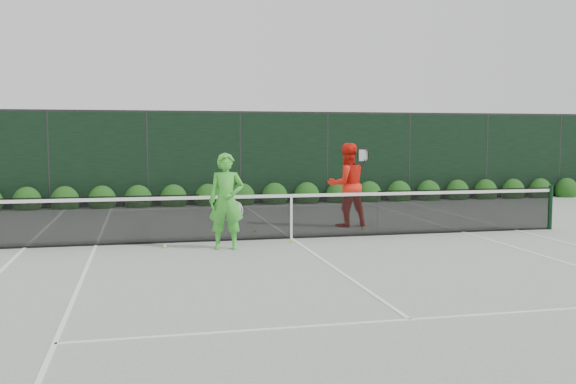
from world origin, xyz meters
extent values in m
plane|color=gray|center=(0.00, 0.00, 0.00)|extent=(80.00, 80.00, 0.00)
cylinder|color=black|center=(6.40, 0.00, 0.54)|extent=(0.10, 0.10, 1.07)
cube|color=black|center=(-4.20, 0.00, 0.51)|extent=(4.40, 0.01, 1.02)
cube|color=black|center=(0.00, 0.00, 0.48)|extent=(4.00, 0.01, 0.96)
cube|color=black|center=(4.20, 0.00, 0.51)|extent=(4.40, 0.01, 1.02)
cube|color=white|center=(0.00, 0.00, 0.94)|extent=(12.80, 0.03, 0.07)
cube|color=black|center=(0.00, 0.00, 0.02)|extent=(12.80, 0.02, 0.04)
cube|color=white|center=(0.00, 0.00, 0.46)|extent=(0.05, 0.03, 0.91)
imported|color=green|center=(-1.54, -0.95, 0.95)|extent=(0.77, 0.57, 1.91)
torus|color=beige|center=(-1.34, -0.85, 0.75)|extent=(0.30, 0.06, 0.30)
cylinder|color=black|center=(-1.34, -0.85, 0.51)|extent=(0.10, 0.03, 0.30)
imported|color=red|center=(1.78, 1.58, 1.03)|extent=(1.10, 0.91, 2.07)
torus|color=black|center=(2.13, 1.38, 1.77)|extent=(0.30, 0.07, 0.30)
cylinder|color=black|center=(2.13, 1.38, 1.53)|extent=(0.10, 0.03, 0.30)
cube|color=white|center=(-5.49, 0.00, 0.01)|extent=(0.06, 23.77, 0.01)
cube|color=white|center=(5.49, 0.00, 0.01)|extent=(0.06, 23.77, 0.01)
cube|color=white|center=(-4.12, 0.00, 0.01)|extent=(0.06, 23.77, 0.01)
cube|color=white|center=(4.12, 0.00, 0.01)|extent=(0.06, 23.77, 0.01)
cube|color=white|center=(0.00, 11.88, 0.01)|extent=(11.03, 0.06, 0.01)
cube|color=white|center=(0.00, 6.40, 0.01)|extent=(8.23, 0.06, 0.01)
cube|color=white|center=(0.00, -6.40, 0.01)|extent=(8.23, 0.06, 0.01)
cube|color=white|center=(0.00, 0.00, 0.01)|extent=(0.06, 12.80, 0.01)
cube|color=black|center=(0.00, 7.50, 1.50)|extent=(32.00, 0.06, 3.00)
cube|color=#262826|center=(0.00, 7.50, 3.03)|extent=(32.00, 0.06, 0.06)
cylinder|color=#262826|center=(-6.00, 7.50, 1.50)|extent=(0.08, 0.08, 3.00)
cylinder|color=#262826|center=(-3.00, 7.50, 1.50)|extent=(0.08, 0.08, 3.00)
cylinder|color=#262826|center=(0.00, 7.50, 1.50)|extent=(0.08, 0.08, 3.00)
cylinder|color=#262826|center=(3.00, 7.50, 1.50)|extent=(0.08, 0.08, 3.00)
cylinder|color=#262826|center=(6.00, 7.50, 1.50)|extent=(0.08, 0.08, 3.00)
cylinder|color=#262826|center=(9.00, 7.50, 1.50)|extent=(0.08, 0.08, 3.00)
cylinder|color=#262826|center=(12.00, 7.50, 1.50)|extent=(0.08, 0.08, 3.00)
ellipsoid|color=#10360E|center=(-6.60, 7.15, 0.23)|extent=(0.86, 0.65, 0.94)
ellipsoid|color=#10360E|center=(-5.50, 7.15, 0.23)|extent=(0.86, 0.65, 0.94)
ellipsoid|color=#10360E|center=(-4.40, 7.15, 0.23)|extent=(0.86, 0.65, 0.94)
ellipsoid|color=#10360E|center=(-3.30, 7.15, 0.23)|extent=(0.86, 0.65, 0.94)
ellipsoid|color=#10360E|center=(-2.20, 7.15, 0.23)|extent=(0.86, 0.65, 0.94)
ellipsoid|color=#10360E|center=(-1.10, 7.15, 0.23)|extent=(0.86, 0.65, 0.94)
ellipsoid|color=#10360E|center=(0.00, 7.15, 0.23)|extent=(0.86, 0.65, 0.94)
ellipsoid|color=#10360E|center=(1.10, 7.15, 0.23)|extent=(0.86, 0.65, 0.94)
ellipsoid|color=#10360E|center=(2.20, 7.15, 0.23)|extent=(0.86, 0.65, 0.94)
ellipsoid|color=#10360E|center=(3.30, 7.15, 0.23)|extent=(0.86, 0.65, 0.94)
ellipsoid|color=#10360E|center=(4.40, 7.15, 0.23)|extent=(0.86, 0.65, 0.94)
ellipsoid|color=#10360E|center=(5.50, 7.15, 0.23)|extent=(0.86, 0.65, 0.94)
ellipsoid|color=#10360E|center=(6.60, 7.15, 0.23)|extent=(0.86, 0.65, 0.94)
ellipsoid|color=#10360E|center=(7.70, 7.15, 0.23)|extent=(0.86, 0.65, 0.94)
ellipsoid|color=#10360E|center=(8.80, 7.15, 0.23)|extent=(0.86, 0.65, 0.94)
ellipsoid|color=#10360E|center=(9.90, 7.15, 0.23)|extent=(0.86, 0.65, 0.94)
ellipsoid|color=#10360E|center=(11.00, 7.15, 0.23)|extent=(0.86, 0.65, 0.94)
ellipsoid|color=#10360E|center=(12.10, 7.15, 0.23)|extent=(0.86, 0.65, 0.94)
sphere|color=#C2EF35|center=(1.97, 0.94, 0.03)|extent=(0.07, 0.07, 0.07)
sphere|color=#C2EF35|center=(-0.62, 1.10, 0.03)|extent=(0.07, 0.07, 0.07)
sphere|color=#C2EF35|center=(-0.10, -0.48, 0.03)|extent=(0.07, 0.07, 0.07)
sphere|color=#C2EF35|center=(-2.75, -0.60, 0.03)|extent=(0.07, 0.07, 0.07)
camera|label=1|loc=(-3.15, -13.53, 2.24)|focal=40.00mm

